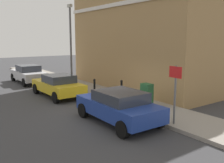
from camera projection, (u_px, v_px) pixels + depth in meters
ground at (105, 112)px, 11.77m from camera, size 80.00×80.00×0.00m
sidewalk at (81, 87)px, 17.70m from camera, size 2.43×30.00×0.15m
corner_building at (157, 24)px, 17.82m from camera, size 7.51×11.08×9.00m
car_blue at (119, 106)px, 10.23m from camera, size 1.98×4.00×1.36m
car_yellow at (58, 85)px, 14.98m from camera, size 1.93×4.15×1.34m
car_silver at (28, 74)px, 19.68m from camera, size 1.83×4.24×1.41m
utility_cabinet at (147, 96)px, 12.16m from camera, size 0.46×0.61×1.15m
bollard_near_cabinet at (121, 88)px, 13.93m from camera, size 0.14×0.14×1.04m
bollard_far_kerb at (94, 87)px, 14.32m from camera, size 0.14×0.14×1.04m
street_sign at (175, 86)px, 9.50m from camera, size 0.08×0.60×2.30m
lamppost at (71, 41)px, 17.91m from camera, size 0.20×0.44×5.72m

